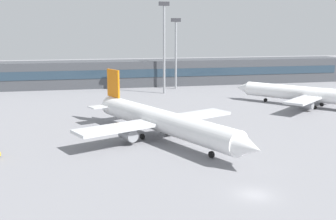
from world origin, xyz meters
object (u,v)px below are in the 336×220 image
object	(u,v)px
airplane_near	(162,121)
floodlight_tower_west	(164,42)
airplane_mid	(310,94)
floodlight_tower_east	(176,48)

from	to	relation	value
airplane_near	floodlight_tower_west	bearing A→B (deg)	77.60
airplane_near	airplane_mid	xyz separation A→B (m)	(44.20, 23.53, -0.23)
airplane_near	floodlight_tower_west	distance (m)	56.93
floodlight_tower_west	floodlight_tower_east	distance (m)	11.26
airplane_mid	floodlight_tower_west	size ratio (longest dim) A/B	1.27
airplane_mid	floodlight_tower_east	distance (m)	48.96
airplane_near	airplane_mid	world-z (taller)	airplane_near
airplane_mid	floodlight_tower_west	distance (m)	46.35
airplane_near	floodlight_tower_west	xyz separation A→B (m)	(11.92, 54.22, 12.59)
airplane_near	airplane_mid	bearing A→B (deg)	28.03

